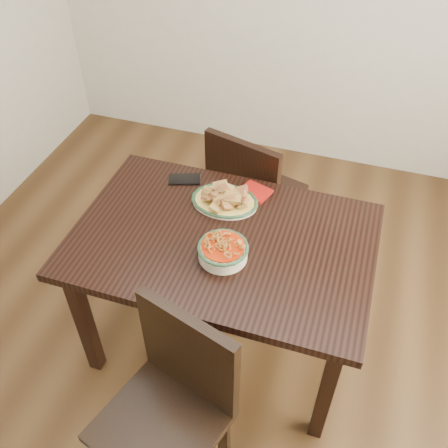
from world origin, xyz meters
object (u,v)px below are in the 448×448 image
(fish_plate, at_px, (225,196))
(chair_far, at_px, (251,193))
(smartphone, at_px, (185,179))
(dining_table, at_px, (223,252))
(noodle_bowl, at_px, (223,250))
(chair_near, at_px, (173,399))

(fish_plate, bearing_deg, chair_far, 86.66)
(chair_far, relative_size, smartphone, 5.87)
(dining_table, bearing_deg, noodle_bowl, -70.94)
(dining_table, xyz_separation_m, smartphone, (-0.29, 0.31, 0.10))
(chair_far, distance_m, noodle_bowl, 0.78)
(fish_plate, bearing_deg, chair_near, -85.23)
(chair_far, height_order, noodle_bowl, chair_far)
(fish_plate, distance_m, noodle_bowl, 0.33)
(chair_near, height_order, fish_plate, chair_near)
(dining_table, distance_m, fish_plate, 0.26)
(dining_table, relative_size, chair_near, 1.43)
(noodle_bowl, distance_m, smartphone, 0.54)
(chair_near, relative_size, fish_plate, 2.96)
(dining_table, distance_m, noodle_bowl, 0.18)
(dining_table, distance_m, chair_near, 0.65)
(dining_table, height_order, smartphone, smartphone)
(dining_table, xyz_separation_m, noodle_bowl, (0.04, -0.11, 0.14))
(fish_plate, distance_m, smartphone, 0.26)
(noodle_bowl, bearing_deg, chair_far, 95.80)
(chair_far, relative_size, chair_near, 1.00)
(dining_table, distance_m, smartphone, 0.44)
(fish_plate, height_order, smartphone, fish_plate)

